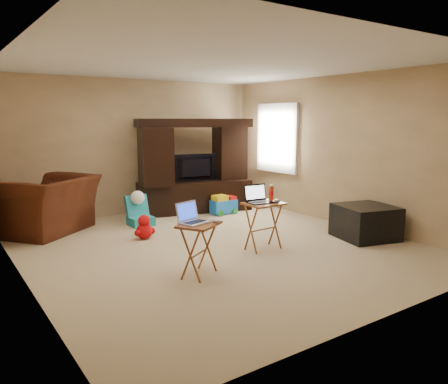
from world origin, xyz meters
TOP-DOWN VIEW (x-y plane):
  - floor at (0.00, 0.00)m, footprint 5.50×5.50m
  - ceiling at (0.00, 0.00)m, footprint 5.50×5.50m
  - wall_back at (0.00, 2.75)m, footprint 5.00×0.00m
  - wall_front at (0.00, -2.75)m, footprint 5.00×0.00m
  - wall_left at (-2.50, 0.00)m, footprint 0.00×5.50m
  - wall_right at (2.50, 0.00)m, footprint 0.00×5.50m
  - window_pane at (2.48, 1.55)m, footprint 0.00×1.20m
  - window_frame at (2.46, 1.55)m, footprint 0.06×1.14m
  - entertainment_center at (0.94, 2.16)m, footprint 2.24×1.02m
  - television at (0.94, 2.12)m, footprint 0.91×0.27m
  - recliner at (-1.79, 2.13)m, footprint 1.80×1.77m
  - child_rocker at (-0.38, 1.72)m, footprint 0.38×0.44m
  - plush_toy at (-0.69, 0.91)m, footprint 0.33×0.28m
  - push_toy at (1.28, 1.68)m, footprint 0.50×0.36m
  - ottoman at (2.07, -0.93)m, footprint 0.95×0.95m
  - tray_table_left at (-0.81, -0.88)m, footprint 0.60×0.56m
  - tray_table_right at (0.44, -0.50)m, footprint 0.51×0.42m
  - laptop_left at (-0.84, -0.85)m, footprint 0.38×0.34m
  - laptop_right at (0.40, -0.48)m, footprint 0.37×0.31m
  - mouse_left at (-0.62, -0.95)m, footprint 0.09×0.13m
  - mouse_right at (0.57, -0.62)m, footprint 0.13×0.15m
  - water_bottle at (0.64, -0.42)m, footprint 0.06×0.06m

SIDE VIEW (x-z plane):
  - floor at x=0.00m, z-range 0.00..0.00m
  - plush_toy at x=-0.69m, z-range 0.00..0.37m
  - push_toy at x=1.28m, z-range 0.00..0.37m
  - ottoman at x=2.07m, z-range 0.00..0.50m
  - child_rocker at x=-0.38m, z-range 0.00..0.51m
  - tray_table_left at x=-0.81m, z-range 0.00..0.61m
  - tray_table_right at x=0.44m, z-range 0.00..0.65m
  - recliner at x=-1.79m, z-range 0.00..0.88m
  - mouse_left at x=-0.62m, z-range 0.61..0.66m
  - mouse_right at x=0.57m, z-range 0.65..0.71m
  - laptop_left at x=-0.84m, z-range 0.61..0.85m
  - water_bottle at x=0.64m, z-range 0.65..0.85m
  - laptop_right at x=0.40m, z-range 0.65..0.89m
  - television at x=0.94m, z-range 0.59..1.11m
  - entertainment_center at x=0.94m, z-range 0.00..1.78m
  - wall_back at x=0.00m, z-range -1.25..3.75m
  - wall_front at x=0.00m, z-range -1.25..3.75m
  - wall_left at x=-2.50m, z-range -1.50..4.00m
  - wall_right at x=2.50m, z-range -1.50..4.00m
  - window_pane at x=2.48m, z-range 0.80..2.00m
  - window_frame at x=2.46m, z-range 0.73..2.07m
  - ceiling at x=0.00m, z-range 2.50..2.50m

